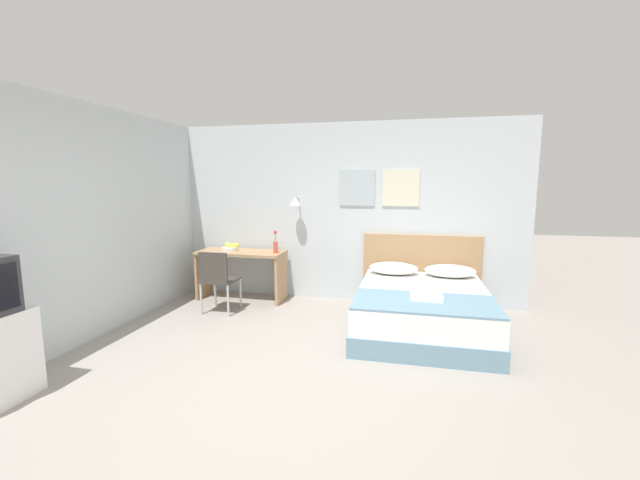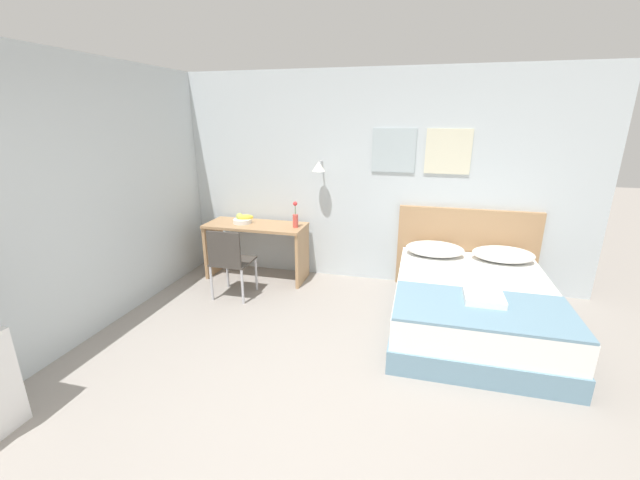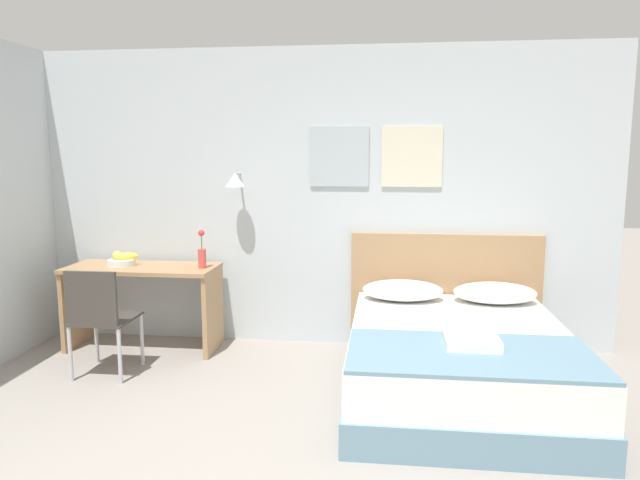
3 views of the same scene
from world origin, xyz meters
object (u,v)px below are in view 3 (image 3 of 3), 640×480
object	(u,v)px
flower_vase	(202,254)
pillow_right	(495,293)
headboard	(445,292)
desk	(143,290)
throw_blanket	(470,354)
desk_chair	(99,314)
fruit_bowl	(122,260)
folded_towel_near_foot	(471,340)
bed	(457,362)
pillow_left	(403,290)

from	to	relation	value
flower_vase	pillow_right	bearing A→B (deg)	0.88
headboard	desk	xyz separation A→B (m)	(-2.66, -0.31, 0.01)
throw_blanket	desk_chair	size ratio (longest dim) A/B	1.73
headboard	desk_chair	xyz separation A→B (m)	(-2.70, -1.01, -0.01)
fruit_bowl	flower_vase	size ratio (longest dim) A/B	0.81
throw_blanket	desk	xyz separation A→B (m)	(-2.66, 1.30, 0.01)
pillow_right	desk_chair	world-z (taller)	desk_chair
folded_towel_near_foot	flower_vase	world-z (taller)	flower_vase
pillow_right	desk	distance (m)	3.04
desk_chair	fruit_bowl	bearing A→B (deg)	101.44
bed	headboard	world-z (taller)	headboard
bed	headboard	distance (m)	1.06
bed	desk_chair	bearing A→B (deg)	179.57
desk_chair	flower_vase	size ratio (longest dim) A/B	2.57
pillow_right	throw_blanket	bearing A→B (deg)	-105.99
bed	throw_blanket	xyz separation A→B (m)	(0.00, -0.58, 0.27)
folded_towel_near_foot	bed	bearing A→B (deg)	92.91
pillow_left	fruit_bowl	distance (m)	2.47
throw_blanket	desk_chair	xyz separation A→B (m)	(-2.70, 0.60, -0.01)
pillow_left	pillow_right	size ratio (longest dim) A/B	1.00
pillow_left	throw_blanket	size ratio (longest dim) A/B	0.45
folded_towel_near_foot	flower_vase	bearing A→B (deg)	151.75
fruit_bowl	bed	bearing A→B (deg)	-14.38
bed	fruit_bowl	size ratio (longest dim) A/B	7.34
throw_blanket	flower_vase	distance (m)	2.49
headboard	bed	bearing A→B (deg)	-90.00
bed	fruit_bowl	xyz separation A→B (m)	(-2.84, 0.73, 0.54)
desk	flower_vase	size ratio (longest dim) A/B	3.92
desk	flower_vase	world-z (taller)	flower_vase
pillow_left	desk_chair	bearing A→B (deg)	-162.78
flower_vase	fruit_bowl	bearing A→B (deg)	177.95
bed	flower_vase	bearing A→B (deg)	161.51
desk	flower_vase	distance (m)	0.65
folded_towel_near_foot	fruit_bowl	distance (m)	3.10
throw_blanket	fruit_bowl	size ratio (longest dim) A/B	5.49
headboard	fruit_bowl	bearing A→B (deg)	-174.02
bed	throw_blanket	size ratio (longest dim) A/B	1.34
bed	throw_blanket	bearing A→B (deg)	-90.00
pillow_left	desk	size ratio (longest dim) A/B	0.51
headboard	pillow_right	xyz separation A→B (m)	(0.38, -0.29, 0.07)
headboard	pillow_right	distance (m)	0.48
folded_towel_near_foot	desk	xyz separation A→B (m)	(-2.68, 1.16, -0.03)
desk_chair	folded_towel_near_foot	bearing A→B (deg)	-9.57
throw_blanket	flower_vase	xyz separation A→B (m)	(-2.10, 1.28, 0.35)
desk_chair	pillow_left	bearing A→B (deg)	17.22
pillow_left	desk	bearing A→B (deg)	-179.45
headboard	pillow_right	bearing A→B (deg)	-37.17
pillow_right	desk	xyz separation A→B (m)	(-3.04, -0.02, -0.06)
pillow_left	pillow_right	world-z (taller)	same
pillow_right	throw_blanket	world-z (taller)	pillow_right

